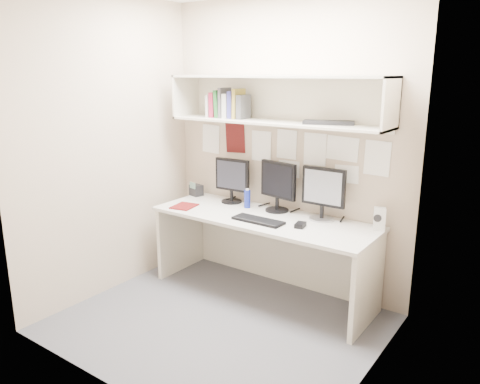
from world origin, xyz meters
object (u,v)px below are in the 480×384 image
Objects in this scene: monitor_center at (278,184)px; maroon_notebook at (184,206)px; desk at (263,255)px; monitor_right at (323,191)px; desk_phone at (196,190)px; speaker at (379,219)px; monitor_left at (232,178)px; keyboard at (258,220)px.

monitor_center is 0.90m from maroon_notebook.
monitor_right is (0.45, 0.22, 0.61)m from desk.
maroon_notebook is at bearing -50.28° from desk_phone.
maroon_notebook is at bearing -166.74° from desk.
speaker is at bearing 3.29° from maroon_notebook.
monitor_center reaches higher than speaker.
maroon_notebook is at bearing -141.93° from monitor_center.
speaker reaches higher than maroon_notebook.
monitor_left is at bearing 158.95° from speaker.
desk is 4.48× the size of monitor_right.
monitor_center reaches higher than desk_phone.
monitor_center is at bearing 179.84° from monitor_right.
maroon_notebook is at bearing -177.40° from keyboard.
monitor_left is 0.94× the size of monitor_center.
monitor_left is 0.53m from maroon_notebook.
speaker is at bearing 11.76° from monitor_center.
monitor_right is (0.95, -0.00, 0.01)m from monitor_left.
monitor_left reaches higher than keyboard.
monitor_left is at bearing 156.18° from desk.
monitor_right is 0.60m from keyboard.
speaker is (0.49, 0.02, -0.16)m from monitor_right.
monitor_right is at bearing 25.79° from desk.
keyboard is (0.05, -0.15, 0.37)m from desk.
monitor_left is at bearing 46.36° from maroon_notebook.
monitor_left is at bearing 16.12° from desk_phone.
monitor_center reaches higher than monitor_left.
keyboard is 0.98m from speaker.
speaker is at bearing 15.18° from desk_phone.
speaker is 1.75m from maroon_notebook.
monitor_right is 0.51m from speaker.
desk_phone is (-1.88, -0.03, -0.03)m from speaker.
monitor_left is at bearing -169.27° from monitor_center.
monitor_left is 2.90× the size of desk_phone.
desk_phone is at bearing 178.81° from monitor_left.
desk_phone is at bearing 159.24° from speaker.
desk is 0.41m from keyboard.
monitor_center is at bearing 96.29° from keyboard.
desk_phone reaches higher than keyboard.
maroon_notebook is (-0.76, -0.18, 0.37)m from desk.
maroon_notebook is at bearing 172.01° from speaker.
desk_phone reaches higher than desk.
monitor_center is 3.08× the size of desk_phone.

